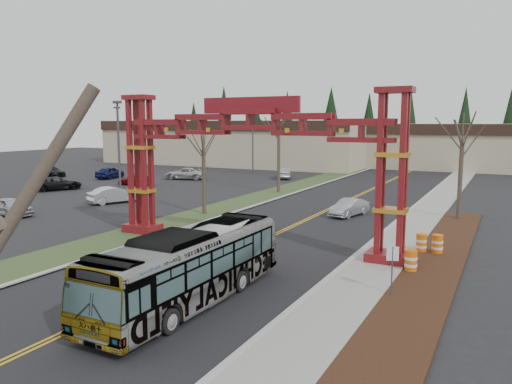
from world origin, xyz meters
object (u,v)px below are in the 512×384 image
Objects in this scene: parked_car_near_a at (10,207)px; parked_car_near_b at (114,195)px; bare_tree_right_far at (462,142)px; street_sign at (392,261)px; parked_car_mid_a at (135,180)px; light_pole_mid at (118,137)px; gateway_arch at (250,144)px; barrel_south at (411,261)px; retail_building_east at (489,146)px; barrel_mid at (421,243)px; silver_sedan at (349,208)px; parked_car_far_c at (51,172)px; light_pole_far at (253,133)px; parked_car_far_a at (285,173)px; parked_car_near_c at (57,183)px; parked_car_mid_b at (110,172)px; transit_bus at (190,267)px; barrel_north at (437,245)px; light_pole_near at (119,142)px; bare_tree_median_mid at (203,150)px; retail_building_west at (243,142)px; parked_car_far_b at (185,173)px; bare_tree_median_far at (279,128)px.

parked_car_near_a is 0.94× the size of parked_car_near_b.
street_sign is at bearing -92.44° from bare_tree_right_far.
light_pole_mid reaches higher than parked_car_mid_a.
gateway_arch reaches higher than barrel_south.
retail_building_east reaches higher than barrel_mid.
silver_sedan is 44.92m from parked_car_far_c.
silver_sedan is 0.41× the size of light_pole_far.
parked_car_near_c is at bearing 29.69° from parked_car_far_a.
transit_bus is at bearing 128.50° from parked_car_mid_b.
parked_car_far_a is at bearing 109.83° from transit_bus.
light_pole_near is at bearing 165.06° from barrel_north.
bare_tree_median_mid is (-10.32, -4.59, 4.41)m from silver_sedan.
parked_car_near_a is at bearing -127.24° from parked_car_far_c.
gateway_arch is 21.72m from parked_car_near_a.
bare_tree_median_mid is at bearing -69.42° from light_pole_far.
retail_building_west is at bearing -104.21° from parked_car_mid_b.
parked_car_near_b is 0.96× the size of parked_car_far_c.
parked_car_near_c is 1.18× the size of parked_car_far_a.
parked_car_far_b is 0.75× the size of bare_tree_median_mid.
parked_car_mid_b is 50.90m from street_sign.
transit_bus is (-7.84, -71.19, -2.02)m from retail_building_east.
light_pole_mid reaches higher than parked_car_near_a.
bare_tree_right_far is (33.71, -12.89, 4.99)m from parked_car_far_b.
parked_car_near_a is 15.23m from parked_car_near_c.
parked_car_mid_a is at bearing -98.46° from parked_car_near_c.
bare_tree_median_mid is (-10.16, 16.62, 3.58)m from transit_bus.
street_sign reaches higher than parked_car_near_c.
bare_tree_median_far is (-18.00, -40.54, 3.10)m from retail_building_east.
silver_sedan is at bearing -93.18° from parked_car_far_c.
light_pole_far is (-29.13, 22.77, -0.03)m from bare_tree_right_far.
bare_tree_right_far is at bearing -88.92° from parked_car_far_c.
parked_car_mid_a is at bearing -173.82° from bare_tree_median_far.
retail_building_west is 5.84× the size of bare_tree_right_far.
transit_bus is at bearing -71.65° from bare_tree_median_far.
barrel_mid is at bearing -47.13° from bare_tree_median_far.
transit_bus reaches higher than barrel_north.
light_pole_far reaches higher than parked_car_mid_b.
parked_car_near_a is at bearing -116.66° from retail_building_east.
parked_car_mid_a is 16.28m from parked_car_far_c.
street_sign is (6.86, -16.91, 0.88)m from silver_sedan.
bare_tree_right_far is 7.04× the size of barrel_north.
retail_building_west reaches higher than parked_car_mid_a.
bare_tree_median_far is (10.32, 13.01, 5.88)m from parked_car_near_b.
parked_car_near_c is 4.62× the size of barrel_mid.
barrel_south is at bearing -92.71° from bare_tree_right_far.
light_pole_mid reaches higher than retail_building_east.
parked_car_mid_a is 0.53× the size of bare_tree_right_far.
retail_building_east reaches higher than parked_car_far_c.
transit_bus is at bearing -96.28° from retail_building_east.
retail_building_west reaches higher than parked_car_near_b.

